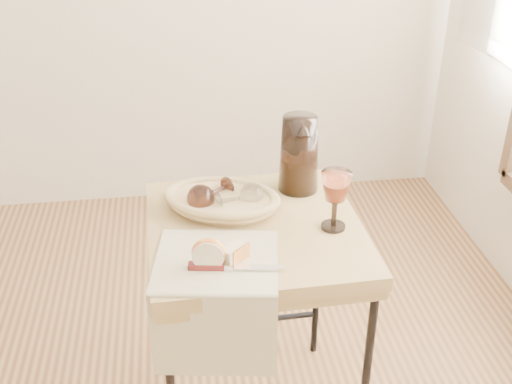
{
  "coord_description": "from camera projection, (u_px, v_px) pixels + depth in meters",
  "views": [
    {
      "loc": [
        0.38,
        -1.32,
        1.76
      ],
      "look_at": [
        0.59,
        0.19,
        0.89
      ],
      "focal_mm": 44.86,
      "sensor_mm": 36.0,
      "label": 1
    }
  ],
  "objects": [
    {
      "name": "side_table",
      "position": [
        255.0,
        328.0,
        2.02
      ],
      "size": [
        0.63,
        0.63,
        0.77
      ],
      "primitive_type": null,
      "rotation": [
        0.0,
        0.0,
        0.03
      ],
      "color": "brown",
      "rests_on": "floor"
    },
    {
      "name": "table_knife",
      "position": [
        231.0,
        266.0,
        1.63
      ],
      "size": [
        0.24,
        0.06,
        0.02
      ],
      "primitive_type": null,
      "rotation": [
        0.0,
        0.0,
        -0.15
      ],
      "color": "silver",
      "rests_on": "tea_towel"
    },
    {
      "name": "pitcher",
      "position": [
        299.0,
        154.0,
        1.96
      ],
      "size": [
        0.17,
        0.25,
        0.28
      ],
      "primitive_type": null,
      "rotation": [
        0.0,
        0.0,
        -0.0
      ],
      "color": "black",
      "rests_on": "side_table"
    },
    {
      "name": "goblet_lying_a",
      "position": [
        212.0,
        193.0,
        1.89
      ],
      "size": [
        0.16,
        0.15,
        0.08
      ],
      "primitive_type": null,
      "rotation": [
        0.0,
        0.0,
        3.8
      ],
      "color": "#46261E",
      "rests_on": "bread_basket"
    },
    {
      "name": "apple_half",
      "position": [
        209.0,
        252.0,
        1.63
      ],
      "size": [
        0.09,
        0.06,
        0.08
      ],
      "primitive_type": "ellipsoid",
      "rotation": [
        0.0,
        0.0,
        -0.16
      ],
      "color": "red",
      "rests_on": "tea_towel"
    },
    {
      "name": "goblet_lying_b",
      "position": [
        238.0,
        198.0,
        1.87
      ],
      "size": [
        0.13,
        0.1,
        0.07
      ],
      "primitive_type": null,
      "rotation": [
        0.0,
        0.0,
        0.28
      ],
      "color": "white",
      "rests_on": "bread_basket"
    },
    {
      "name": "tea_towel",
      "position": [
        216.0,
        261.0,
        1.67
      ],
      "size": [
        0.36,
        0.33,
        0.01
      ],
      "primitive_type": "cube",
      "rotation": [
        0.0,
        0.0,
        -0.16
      ],
      "color": "#FCF0C6",
      "rests_on": "side_table"
    },
    {
      "name": "wine_goblet",
      "position": [
        335.0,
        201.0,
        1.77
      ],
      "size": [
        0.09,
        0.09,
        0.18
      ],
      "primitive_type": null,
      "rotation": [
        0.0,
        0.0,
        0.08
      ],
      "color": "white",
      "rests_on": "side_table"
    },
    {
      "name": "apple_wedge",
      "position": [
        233.0,
        254.0,
        1.66
      ],
      "size": [
        0.07,
        0.07,
        0.04
      ],
      "primitive_type": "cube",
      "rotation": [
        0.0,
        0.0,
        0.74
      ],
      "color": "beige",
      "rests_on": "tea_towel"
    },
    {
      "name": "bread_basket",
      "position": [
        222.0,
        202.0,
        1.89
      ],
      "size": [
        0.36,
        0.3,
        0.05
      ],
      "primitive_type": null,
      "rotation": [
        0.0,
        0.0,
        -0.35
      ],
      "color": "#A0803C",
      "rests_on": "side_table"
    }
  ]
}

